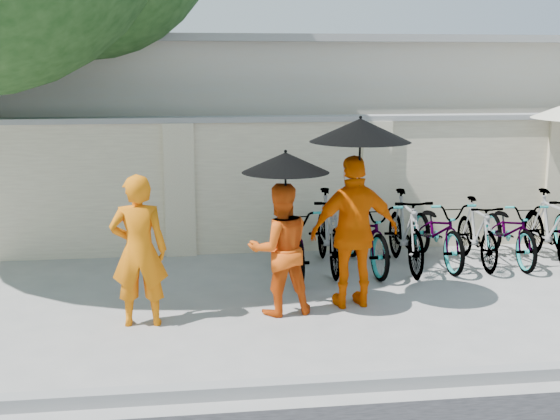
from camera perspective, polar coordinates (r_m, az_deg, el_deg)
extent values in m
plane|color=#A3A09B|center=(7.91, -0.81, -9.24)|extent=(80.00, 80.00, 0.00)
cube|color=gray|center=(6.34, 1.02, -14.16)|extent=(40.00, 0.16, 0.12)
cube|color=beige|center=(10.86, 2.47, 1.97)|extent=(20.00, 0.30, 2.00)
cube|color=#BBB8AC|center=(14.67, 3.81, 6.82)|extent=(14.00, 6.00, 3.20)
imported|color=orange|center=(7.79, -11.40, -3.26)|extent=(0.62, 0.41, 1.69)
imported|color=#E14F0E|center=(8.02, 0.01, -3.20)|extent=(0.82, 0.68, 1.53)
cylinder|color=black|center=(7.83, 0.45, 0.60)|extent=(0.02, 0.02, 0.91)
cone|color=black|center=(7.75, 0.45, 3.90)|extent=(0.98, 0.98, 0.22)
imported|color=#ED5C01|center=(8.28, 6.08, -1.80)|extent=(1.10, 0.55, 1.81)
cylinder|color=black|center=(8.08, 6.45, 2.65)|extent=(0.02, 0.02, 1.08)
cone|color=black|center=(8.01, 6.54, 6.47)|extent=(1.16, 1.16, 0.27)
imported|color=gray|center=(9.64, 0.96, -2.36)|extent=(0.69, 1.87, 0.97)
imported|color=gray|center=(9.86, 3.96, -1.69)|extent=(0.58, 1.86, 1.11)
imported|color=gray|center=(9.97, 7.03, -1.94)|extent=(0.80, 1.93, 0.99)
imported|color=gray|center=(10.02, 10.16, -1.67)|extent=(0.59, 1.84, 1.09)
imported|color=gray|center=(10.36, 12.72, -1.67)|extent=(0.73, 1.88, 0.97)
imported|color=gray|center=(10.46, 15.71, -1.76)|extent=(0.51, 1.60, 0.95)
imported|color=gray|center=(10.76, 18.20, -1.60)|extent=(0.66, 1.79, 0.93)
imported|color=gray|center=(10.84, 21.20, -1.38)|extent=(0.53, 1.77, 1.06)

